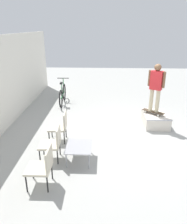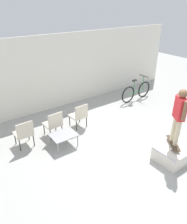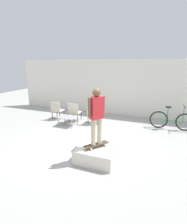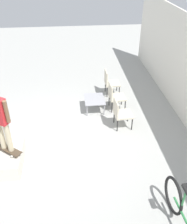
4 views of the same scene
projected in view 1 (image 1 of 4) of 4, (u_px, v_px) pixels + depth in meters
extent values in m
plane|color=#A8A8A3|center=(132.00, 135.00, 6.96)|extent=(24.00, 24.00, 0.00)
cube|color=silver|center=(155.00, 119.00, 7.65)|extent=(1.12, 0.81, 0.41)
cylinder|color=#B7B7BC|center=(160.00, 120.00, 7.05)|extent=(0.05, 0.81, 0.05)
cube|color=#473828|center=(153.00, 112.00, 7.53)|extent=(0.63, 0.73, 0.02)
cylinder|color=white|center=(145.00, 112.00, 7.60)|extent=(0.06, 0.06, 0.05)
cylinder|color=white|center=(148.00, 110.00, 7.77)|extent=(0.06, 0.06, 0.05)
cylinder|color=white|center=(158.00, 115.00, 7.32)|extent=(0.06, 0.06, 0.05)
cylinder|color=white|center=(161.00, 113.00, 7.48)|extent=(0.06, 0.06, 0.05)
cylinder|color=#C6B793|center=(158.00, 101.00, 7.33)|extent=(0.13, 0.13, 0.78)
cylinder|color=#C6B793|center=(151.00, 100.00, 7.44)|extent=(0.13, 0.13, 0.78)
cube|color=red|center=(157.00, 80.00, 7.13)|extent=(0.37, 0.43, 0.62)
cylinder|color=brown|center=(164.00, 80.00, 6.98)|extent=(0.09, 0.09, 0.52)
cylinder|color=brown|center=(150.00, 78.00, 7.23)|extent=(0.09, 0.09, 0.52)
sphere|color=brown|center=(158.00, 67.00, 6.97)|extent=(0.23, 0.23, 0.23)
cube|color=#9E9EA3|center=(79.00, 146.00, 5.54)|extent=(0.79, 0.65, 0.02)
cylinder|color=#9E9EA3|center=(89.00, 161.00, 5.29)|extent=(0.04, 0.04, 0.40)
cylinder|color=#9E9EA3|center=(91.00, 147.00, 5.93)|extent=(0.04, 0.04, 0.40)
cylinder|color=#9E9EA3|center=(66.00, 161.00, 5.31)|extent=(0.04, 0.04, 0.40)
cylinder|color=#9E9EA3|center=(70.00, 146.00, 5.95)|extent=(0.04, 0.04, 0.40)
cylinder|color=black|center=(33.00, 171.00, 4.93)|extent=(0.03, 0.03, 0.41)
cylinder|color=black|center=(26.00, 184.00, 4.52)|extent=(0.03, 0.03, 0.41)
cylinder|color=black|center=(52.00, 171.00, 4.92)|extent=(0.03, 0.03, 0.41)
cylinder|color=black|center=(47.00, 184.00, 4.51)|extent=(0.03, 0.03, 0.41)
cube|color=beige|center=(39.00, 168.00, 4.64)|extent=(0.53, 0.53, 0.05)
cube|color=beige|center=(49.00, 158.00, 4.54)|extent=(0.52, 0.05, 0.46)
cylinder|color=black|center=(43.00, 148.00, 5.85)|extent=(0.03, 0.03, 0.41)
cylinder|color=black|center=(40.00, 157.00, 5.44)|extent=(0.03, 0.03, 0.41)
cylinder|color=black|center=(60.00, 148.00, 5.86)|extent=(0.03, 0.03, 0.41)
cylinder|color=black|center=(58.00, 157.00, 5.45)|extent=(0.03, 0.03, 0.41)
cube|color=beige|center=(50.00, 145.00, 5.56)|extent=(0.55, 0.55, 0.05)
cube|color=beige|center=(58.00, 136.00, 5.47)|extent=(0.52, 0.07, 0.46)
cylinder|color=black|center=(52.00, 131.00, 6.78)|extent=(0.03, 0.03, 0.41)
cylinder|color=black|center=(49.00, 138.00, 6.37)|extent=(0.03, 0.03, 0.41)
cylinder|color=black|center=(66.00, 131.00, 6.78)|extent=(0.03, 0.03, 0.41)
cylinder|color=black|center=(64.00, 138.00, 6.37)|extent=(0.03, 0.03, 0.41)
cube|color=beige|center=(57.00, 128.00, 6.49)|extent=(0.55, 0.55, 0.05)
cube|color=beige|center=(65.00, 120.00, 6.40)|extent=(0.52, 0.07, 0.46)
torus|color=black|center=(64.00, 92.00, 10.20)|extent=(0.77, 0.09, 0.77)
torus|color=black|center=(61.00, 99.00, 9.21)|extent=(0.77, 0.09, 0.77)
cylinder|color=#338447|center=(63.00, 95.00, 9.71)|extent=(0.95, 0.08, 0.04)
cylinder|color=#338447|center=(62.00, 90.00, 9.42)|extent=(0.04, 0.04, 0.57)
cube|color=black|center=(61.00, 83.00, 9.31)|extent=(0.22, 0.11, 0.06)
cylinder|color=#338447|center=(63.00, 85.00, 9.97)|extent=(0.04, 0.04, 0.67)
cylinder|color=black|center=(63.00, 78.00, 9.85)|extent=(0.05, 0.52, 0.03)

